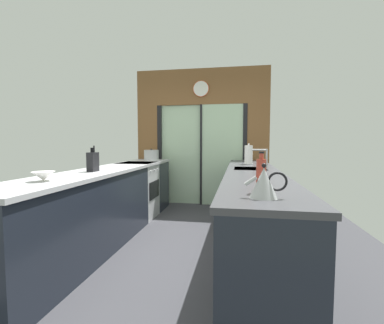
{
  "coord_description": "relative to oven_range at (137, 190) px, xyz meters",
  "views": [
    {
      "loc": [
        0.74,
        -2.93,
        1.25
      ],
      "look_at": [
        0.06,
        1.0,
        0.96
      ],
      "focal_mm": 25.04,
      "sensor_mm": 36.0,
      "label": 1
    }
  ],
  "objects": [
    {
      "name": "oven_range",
      "position": [
        0.0,
        0.0,
        0.0
      ],
      "size": [
        0.6,
        0.6,
        0.92
      ],
      "color": "#B7BABC",
      "rests_on": "ground_plane"
    },
    {
      "name": "paper_towel_roll",
      "position": [
        1.8,
        -0.03,
        0.61
      ],
      "size": [
        0.14,
        0.14,
        0.32
      ],
      "color": "#B7BABC",
      "rests_on": "right_counter_run"
    },
    {
      "name": "ground_plane",
      "position": [
        0.91,
        -0.65,
        -0.47
      ],
      "size": [
        5.04,
        7.6,
        0.02
      ],
      "primitive_type": "cube",
      "color": "#38383D"
    },
    {
      "name": "right_counter_run",
      "position": [
        1.82,
        -0.95,
        0.01
      ],
      "size": [
        0.62,
        3.8,
        0.92
      ],
      "color": "#1E232D",
      "rests_on": "ground_plane"
    },
    {
      "name": "knife_block",
      "position": [
        0.02,
        -1.39,
        0.58
      ],
      "size": [
        0.08,
        0.14,
        0.29
      ],
      "color": "black",
      "rests_on": "left_counter_run"
    },
    {
      "name": "back_wall_unit",
      "position": [
        0.91,
        1.15,
        1.07
      ],
      "size": [
        2.64,
        0.12,
        2.7
      ],
      "color": "brown",
      "rests_on": "ground_plane"
    },
    {
      "name": "sink_faucet",
      "position": [
        1.96,
        -0.7,
        0.63
      ],
      "size": [
        0.19,
        0.02,
        0.25
      ],
      "color": "#B7BABC",
      "rests_on": "right_counter_run"
    },
    {
      "name": "kettle",
      "position": [
        1.8,
        -2.55,
        0.56
      ],
      "size": [
        0.25,
        0.17,
        0.21
      ],
      "color": "#B7BABC",
      "rests_on": "right_counter_run"
    },
    {
      "name": "left_counter_run",
      "position": [
        -0.0,
        -1.12,
        0.01
      ],
      "size": [
        0.62,
        3.8,
        0.92
      ],
      "color": "#1E232D",
      "rests_on": "ground_plane"
    },
    {
      "name": "mixing_bowl",
      "position": [
        0.02,
        -2.17,
        0.51
      ],
      "size": [
        0.19,
        0.19,
        0.08
      ],
      "color": "silver",
      "rests_on": "left_counter_run"
    },
    {
      "name": "stock_pot",
      "position": [
        0.02,
        0.68,
        0.56
      ],
      "size": [
        0.28,
        0.28,
        0.22
      ],
      "color": "#B7BABC",
      "rests_on": "left_counter_run"
    },
    {
      "name": "soap_bottle",
      "position": [
        1.8,
        -2.37,
        0.58
      ],
      "size": [
        0.07,
        0.07,
        0.27
      ],
      "color": "#B23D2D",
      "rests_on": "right_counter_run"
    }
  ]
}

